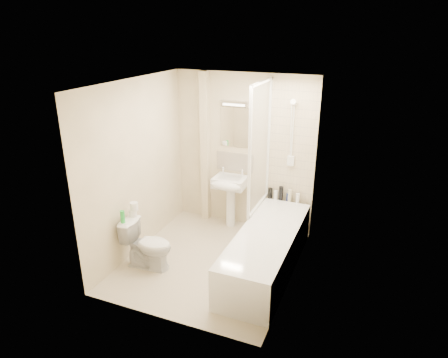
% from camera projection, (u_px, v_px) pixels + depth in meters
% --- Properties ---
extents(floor, '(2.50, 2.50, 0.00)m').
position_uv_depth(floor, '(211.00, 261.00, 5.47)').
color(floor, beige).
rests_on(floor, ground).
extents(wall_back, '(2.20, 0.02, 2.40)m').
position_uv_depth(wall_back, '(243.00, 152.00, 6.12)').
color(wall_back, beige).
rests_on(wall_back, ground).
extents(wall_left, '(0.02, 2.50, 2.40)m').
position_uv_depth(wall_left, '(137.00, 168.00, 5.43)').
color(wall_left, beige).
rests_on(wall_left, ground).
extents(wall_right, '(0.02, 2.50, 2.40)m').
position_uv_depth(wall_right, '(296.00, 192.00, 4.65)').
color(wall_right, beige).
rests_on(wall_right, ground).
extents(ceiling, '(2.20, 2.50, 0.02)m').
position_uv_depth(ceiling, '(209.00, 83.00, 4.61)').
color(ceiling, white).
rests_on(ceiling, wall_back).
extents(tile_back, '(0.70, 0.01, 1.75)m').
position_uv_depth(tile_back, '(292.00, 143.00, 5.76)').
color(tile_back, beige).
rests_on(tile_back, wall_back).
extents(tile_right, '(0.01, 2.10, 1.75)m').
position_uv_depth(tile_right, '(298.00, 172.00, 4.65)').
color(tile_right, beige).
rests_on(tile_right, wall_right).
extents(pipe_boxing, '(0.12, 0.12, 2.40)m').
position_uv_depth(pipe_boxing, '(205.00, 149.00, 6.29)').
color(pipe_boxing, beige).
rests_on(pipe_boxing, ground).
extents(splashback, '(0.60, 0.02, 0.30)m').
position_uv_depth(splashback, '(235.00, 162.00, 6.22)').
color(splashback, beige).
rests_on(splashback, wall_back).
extents(mirror, '(0.46, 0.01, 0.60)m').
position_uv_depth(mirror, '(235.00, 127.00, 6.02)').
color(mirror, white).
rests_on(mirror, wall_back).
extents(strip_light, '(0.42, 0.07, 0.07)m').
position_uv_depth(strip_light, '(235.00, 103.00, 5.87)').
color(strip_light, silver).
rests_on(strip_light, wall_back).
extents(bathtub, '(0.70, 2.10, 0.55)m').
position_uv_depth(bathtub, '(266.00, 251.00, 5.17)').
color(bathtub, white).
rests_on(bathtub, ground).
extents(shower_screen, '(0.04, 0.92, 1.80)m').
position_uv_depth(shower_screen, '(260.00, 147.00, 5.50)').
color(shower_screen, white).
rests_on(shower_screen, bathtub).
extents(shower_fixture, '(0.10, 0.16, 0.99)m').
position_uv_depth(shower_fixture, '(292.00, 136.00, 5.68)').
color(shower_fixture, white).
rests_on(shower_fixture, wall_back).
extents(pedestal_sink, '(0.49, 0.46, 0.95)m').
position_uv_depth(pedestal_sink, '(229.00, 188.00, 6.16)').
color(pedestal_sink, white).
rests_on(pedestal_sink, ground).
extents(bottle_black_a, '(0.07, 0.07, 0.16)m').
position_uv_depth(bottle_black_a, '(270.00, 193.00, 6.08)').
color(bottle_black_a, black).
rests_on(bottle_black_a, bathtub).
extents(bottle_white_a, '(0.06, 0.06, 0.13)m').
position_uv_depth(bottle_white_a, '(276.00, 195.00, 6.05)').
color(bottle_white_a, white).
rests_on(bottle_white_a, bathtub).
extents(bottle_black_b, '(0.06, 0.06, 0.21)m').
position_uv_depth(bottle_black_b, '(281.00, 193.00, 6.01)').
color(bottle_black_b, black).
rests_on(bottle_black_b, bathtub).
extents(bottle_blue, '(0.05, 0.05, 0.12)m').
position_uv_depth(bottle_blue, '(288.00, 197.00, 5.99)').
color(bottle_blue, navy).
rests_on(bottle_blue, bathtub).
extents(bottle_cream, '(0.06, 0.06, 0.18)m').
position_uv_depth(bottle_cream, '(290.00, 195.00, 5.97)').
color(bottle_cream, beige).
rests_on(bottle_cream, bathtub).
extents(bottle_white_b, '(0.06, 0.06, 0.14)m').
position_uv_depth(bottle_white_b, '(298.00, 198.00, 5.93)').
color(bottle_white_b, white).
rests_on(bottle_white_b, bathtub).
extents(toilet, '(0.46, 0.70, 0.66)m').
position_uv_depth(toilet, '(148.00, 244.00, 5.24)').
color(toilet, white).
rests_on(toilet, ground).
extents(toilet_roll_lower, '(0.10, 0.10, 0.09)m').
position_uv_depth(toilet_roll_lower, '(133.00, 213.00, 5.26)').
color(toilet_roll_lower, white).
rests_on(toilet_roll_lower, toilet).
extents(toilet_roll_upper, '(0.10, 0.10, 0.11)m').
position_uv_depth(toilet_roll_upper, '(134.00, 206.00, 5.22)').
color(toilet_roll_upper, white).
rests_on(toilet_roll_upper, toilet_roll_lower).
extents(green_bottle, '(0.06, 0.06, 0.17)m').
position_uv_depth(green_bottle, '(123.00, 217.00, 5.07)').
color(green_bottle, green).
rests_on(green_bottle, toilet).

